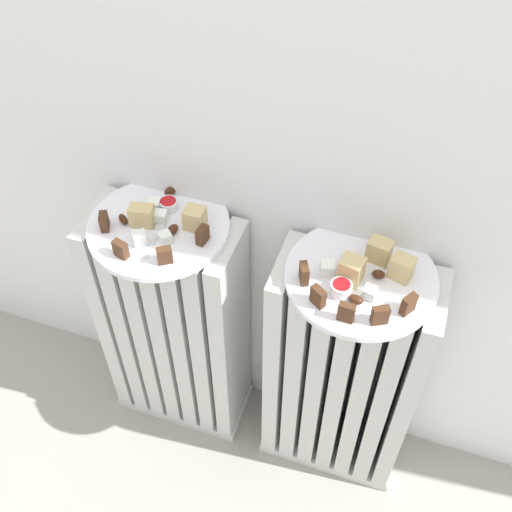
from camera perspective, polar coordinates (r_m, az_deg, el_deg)
The scene contains 33 objects.
radiator_left at distance 1.46m, azimuth -7.44°, elevation -6.66°, with size 0.33×0.16×0.65m.
radiator_right at distance 1.39m, azimuth 7.91°, elevation -10.96°, with size 0.33×0.16×0.65m.
plate_left at distance 1.21m, azimuth -8.97°, elevation 2.70°, with size 0.28×0.28×0.01m, color white.
plate_right at distance 1.12m, azimuth 9.66°, elevation -1.95°, with size 0.28×0.28×0.01m, color white.
dark_cake_slice_left_0 at distance 1.20m, azimuth -13.83°, elevation 3.10°, with size 0.03×0.01×0.03m, color #472B19.
dark_cake_slice_left_1 at distance 1.15m, azimuth -12.38°, elevation 0.62°, with size 0.03×0.01×0.03m, color #472B19.
dark_cake_slice_left_2 at distance 1.12m, azimuth -8.43°, elevation 0.05°, with size 0.03×0.01×0.03m, color #472B19.
dark_cake_slice_left_3 at distance 1.15m, azimuth -4.96°, elevation 1.94°, with size 0.03×0.01×0.03m, color #472B19.
marble_cake_slice_left_0 at distance 1.19m, azimuth -10.48°, elevation 3.69°, with size 0.05×0.03×0.04m, color tan.
marble_cake_slice_left_1 at distance 1.18m, azimuth -5.66°, elevation 3.50°, with size 0.04×0.04×0.04m, color tan.
turkish_delight_left_0 at distance 1.20m, azimuth -8.77°, elevation 3.60°, with size 0.02×0.02×0.02m, color white.
turkish_delight_left_1 at distance 1.17m, azimuth -10.69°, elevation 1.62°, with size 0.02×0.02×0.02m, color white.
turkish_delight_left_2 at distance 1.23m, azimuth -9.42°, elevation 4.63°, with size 0.03×0.03×0.03m, color white.
turkish_delight_left_3 at distance 1.16m, azimuth -8.37°, elevation 1.70°, with size 0.02×0.02×0.02m, color white.
medjool_date_left_0 at distance 1.26m, azimuth -7.86°, elevation 6.00°, with size 0.03×0.02×0.02m, color #3D1E0F.
medjool_date_left_1 at distance 1.18m, azimuth -7.71°, elevation 2.43°, with size 0.03×0.02×0.01m, color #3D1E0F.
medjool_date_left_2 at distance 1.22m, azimuth -12.15°, elevation 3.34°, with size 0.03×0.01×0.02m, color #3D1E0F.
jam_bowl_left at distance 1.23m, azimuth -8.07°, elevation 4.76°, with size 0.04×0.04×0.02m.
dark_cake_slice_right_0 at distance 1.08m, azimuth 4.45°, elevation -1.62°, with size 0.03×0.01×0.04m, color #472B19.
dark_cake_slice_right_1 at distance 1.05m, azimuth 5.75°, elevation -3.74°, with size 0.03×0.01×0.04m, color #472B19.
dark_cake_slice_right_2 at distance 1.04m, azimuth 8.33°, elevation -5.17°, with size 0.03×0.01×0.04m, color #472B19.
dark_cake_slice_right_3 at distance 1.04m, azimuth 11.38°, elevation -5.39°, with size 0.03×0.01×0.04m, color #472B19.
dark_cake_slice_right_4 at distance 1.07m, azimuth 13.89°, elevation -4.35°, with size 0.03×0.01×0.04m, color #472B19.
marble_cake_slice_right_0 at distance 1.11m, azimuth 13.28°, elevation -1.06°, with size 0.04×0.03×0.05m, color tan.
marble_cake_slice_right_1 at distance 1.13m, azimuth 11.29°, elevation 0.48°, with size 0.04×0.03×0.05m, color tan.
marble_cake_slice_right_2 at distance 1.09m, azimuth 8.78°, elevation -1.26°, with size 0.04×0.04×0.05m, color tan.
turkish_delight_right_0 at distance 1.08m, azimuth 10.45°, elevation -3.36°, with size 0.02×0.02×0.02m, color white.
turkish_delight_right_1 at distance 1.10m, azimuth 6.59°, elevation -1.13°, with size 0.02×0.02×0.02m, color white.
medjool_date_right_0 at distance 1.07m, azimuth 9.19°, elevation -3.97°, with size 0.03×0.02×0.01m, color #3D1E0F.
medjool_date_right_1 at distance 1.11m, azimuth 11.23°, elevation -1.67°, with size 0.02×0.02×0.02m, color #3D1E0F.
medjool_date_right_2 at distance 1.13m, azimuth 8.28°, elevation -0.25°, with size 0.02×0.01×0.02m, color #3D1E0F.
jam_bowl_right at distance 1.07m, azimuth 7.85°, elevation -2.96°, with size 0.04×0.04×0.03m.
fork at distance 1.18m, azimuth -9.26°, elevation 1.75°, with size 0.02×0.10×0.00m.
Camera 1 is at (0.25, -0.46, 1.50)m, focal length 43.38 mm.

